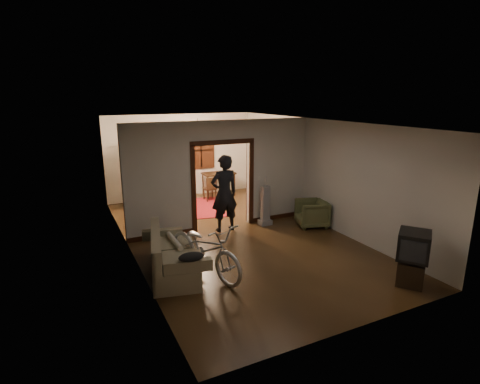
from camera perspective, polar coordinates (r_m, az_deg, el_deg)
floor at (r=9.39m, az=-0.81°, el=-6.68°), size 5.00×8.50×0.01m
ceiling at (r=8.77m, az=-0.88°, el=10.62°), size 5.00×8.50×0.01m
wall_back at (r=12.88m, az=-8.97°, el=5.45°), size 5.00×0.02×2.80m
wall_left at (r=8.26m, az=-16.72°, el=-0.11°), size 0.02×8.50×2.80m
wall_right at (r=10.27m, az=11.89°, el=3.00°), size 0.02×8.50×2.80m
partition_wall at (r=9.65m, az=-2.74°, el=2.56°), size 5.00×0.14×2.80m
door_casing at (r=9.71m, az=-2.72°, el=0.83°), size 1.74×0.20×2.32m
far_window at (r=13.05m, az=-5.99°, el=6.33°), size 0.98×0.06×1.28m
chandelier at (r=11.12m, az=-6.43°, el=9.04°), size 0.24×0.24×0.24m
light_switch at (r=10.07m, az=2.93°, el=2.19°), size 0.08×0.01×0.12m
sofa at (r=7.53m, az=-10.02°, el=-8.89°), size 1.26×2.04×0.87m
rolled_paper at (r=7.78m, az=-9.96°, el=-7.34°), size 0.11×0.87×0.11m
jacket at (r=6.65m, az=-7.45°, el=-9.78°), size 0.45×0.34×0.13m
bicycle at (r=7.32m, az=-5.36°, el=-8.55°), size 1.33×2.18×1.08m
armchair at (r=10.13m, az=10.87°, el=-3.21°), size 0.99×0.97×0.71m
tv_stand at (r=7.74m, az=24.54°, el=-11.09°), size 0.67×0.66×0.45m
crt_tv at (r=7.53m, az=24.97°, el=-7.38°), size 0.79×0.78×0.51m
vacuum at (r=10.04m, az=3.88°, el=-2.07°), size 0.39×0.35×1.07m
person at (r=9.48m, az=-2.42°, el=-0.22°), size 0.73×0.49×1.98m
oriental_rug at (r=11.70m, az=-6.97°, el=-2.41°), size 2.09×2.51×0.02m
locker at (r=12.08m, az=-14.66°, el=2.04°), size 0.99×0.75×1.76m
globe at (r=11.91m, az=-14.98°, el=7.02°), size 0.26×0.26×0.26m
desk at (r=12.95m, az=-3.26°, el=1.15°), size 1.20×0.85×0.81m
desk_chair at (r=12.41m, az=-4.64°, el=0.53°), size 0.40×0.40×0.80m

